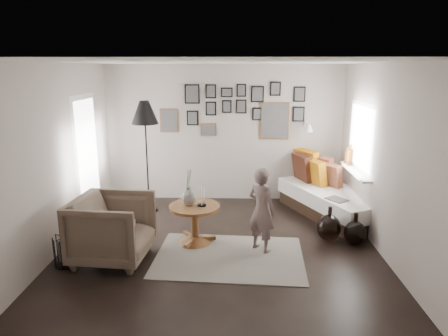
{
  "coord_description": "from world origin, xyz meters",
  "views": [
    {
      "loc": [
        0.21,
        -5.17,
        2.53
      ],
      "look_at": [
        0.05,
        0.5,
        1.1
      ],
      "focal_mm": 32.0,
      "sensor_mm": 36.0,
      "label": 1
    }
  ],
  "objects_px": {
    "child": "(262,210)",
    "demijohn_large": "(329,228)",
    "vase": "(189,194)",
    "floor_lamp": "(145,117)",
    "daybed": "(330,196)",
    "demijohn_small": "(355,233)",
    "armchair": "(113,229)",
    "magazine_basket": "(67,250)",
    "pedestal_table": "(195,226)"
  },
  "relations": [
    {
      "from": "child",
      "to": "demijohn_large",
      "type": "bearing_deg",
      "value": -118.3
    },
    {
      "from": "vase",
      "to": "child",
      "type": "height_order",
      "value": "child"
    },
    {
      "from": "floor_lamp",
      "to": "daybed",
      "type": "bearing_deg",
      "value": -1.19
    },
    {
      "from": "vase",
      "to": "child",
      "type": "distance_m",
      "value": 1.08
    },
    {
      "from": "vase",
      "to": "demijohn_small",
      "type": "height_order",
      "value": "vase"
    },
    {
      "from": "armchair",
      "to": "child",
      "type": "relative_size",
      "value": 0.81
    },
    {
      "from": "demijohn_large",
      "to": "child",
      "type": "bearing_deg",
      "value": -160.94
    },
    {
      "from": "floor_lamp",
      "to": "demijohn_large",
      "type": "bearing_deg",
      "value": -22.22
    },
    {
      "from": "demijohn_small",
      "to": "child",
      "type": "xyz_separation_m",
      "value": [
        -1.39,
        -0.24,
        0.42
      ]
    },
    {
      "from": "magazine_basket",
      "to": "demijohn_large",
      "type": "height_order",
      "value": "demijohn_large"
    },
    {
      "from": "pedestal_table",
      "to": "demijohn_large",
      "type": "xyz_separation_m",
      "value": [
        2.0,
        0.13,
        -0.06
      ]
    },
    {
      "from": "magazine_basket",
      "to": "vase",
      "type": "bearing_deg",
      "value": 25.44
    },
    {
      "from": "daybed",
      "to": "magazine_basket",
      "type": "xyz_separation_m",
      "value": [
        -3.89,
        -1.99,
        -0.13
      ]
    },
    {
      "from": "demijohn_small",
      "to": "daybed",
      "type": "bearing_deg",
      "value": 93.6
    },
    {
      "from": "pedestal_table",
      "to": "child",
      "type": "xyz_separation_m",
      "value": [
        0.96,
        -0.23,
        0.34
      ]
    },
    {
      "from": "demijohn_large",
      "to": "child",
      "type": "distance_m",
      "value": 1.17
    },
    {
      "from": "demijohn_large",
      "to": "child",
      "type": "height_order",
      "value": "child"
    },
    {
      "from": "armchair",
      "to": "magazine_basket",
      "type": "bearing_deg",
      "value": 110.44
    },
    {
      "from": "daybed",
      "to": "magazine_basket",
      "type": "relative_size",
      "value": 5.68
    },
    {
      "from": "daybed",
      "to": "child",
      "type": "relative_size",
      "value": 1.88
    },
    {
      "from": "daybed",
      "to": "vase",
      "type": "bearing_deg",
      "value": -176.39
    },
    {
      "from": "vase",
      "to": "pedestal_table",
      "type": "bearing_deg",
      "value": -14.04
    },
    {
      "from": "vase",
      "to": "daybed",
      "type": "relative_size",
      "value": 0.23
    },
    {
      "from": "floor_lamp",
      "to": "child",
      "type": "relative_size",
      "value": 1.64
    },
    {
      "from": "daybed",
      "to": "pedestal_table",
      "type": "bearing_deg",
      "value": -175.17
    },
    {
      "from": "demijohn_large",
      "to": "child",
      "type": "relative_size",
      "value": 0.44
    },
    {
      "from": "demijohn_small",
      "to": "magazine_basket",
      "type": "bearing_deg",
      "value": -169.63
    },
    {
      "from": "pedestal_table",
      "to": "magazine_basket",
      "type": "distance_m",
      "value": 1.78
    },
    {
      "from": "magazine_basket",
      "to": "child",
      "type": "bearing_deg",
      "value": 10.71
    },
    {
      "from": "daybed",
      "to": "floor_lamp",
      "type": "relative_size",
      "value": 1.15
    },
    {
      "from": "demijohn_large",
      "to": "demijohn_small",
      "type": "distance_m",
      "value": 0.37
    },
    {
      "from": "vase",
      "to": "daybed",
      "type": "distance_m",
      "value": 2.7
    },
    {
      "from": "floor_lamp",
      "to": "magazine_basket",
      "type": "relative_size",
      "value": 4.95
    },
    {
      "from": "vase",
      "to": "demijohn_small",
      "type": "bearing_deg",
      "value": -0.18
    },
    {
      "from": "vase",
      "to": "magazine_basket",
      "type": "height_order",
      "value": "vase"
    },
    {
      "from": "pedestal_table",
      "to": "magazine_basket",
      "type": "bearing_deg",
      "value": -156.25
    },
    {
      "from": "pedestal_table",
      "to": "armchair",
      "type": "xyz_separation_m",
      "value": [
        -1.05,
        -0.55,
        0.17
      ]
    },
    {
      "from": "armchair",
      "to": "pedestal_table",
      "type": "bearing_deg",
      "value": -57.15
    },
    {
      "from": "daybed",
      "to": "child",
      "type": "distance_m",
      "value": 2.01
    },
    {
      "from": "armchair",
      "to": "vase",
      "type": "bearing_deg",
      "value": -54.34
    },
    {
      "from": "daybed",
      "to": "child",
      "type": "height_order",
      "value": "child"
    },
    {
      "from": "daybed",
      "to": "floor_lamp",
      "type": "xyz_separation_m",
      "value": [
        -3.24,
        0.07,
        1.38
      ]
    },
    {
      "from": "vase",
      "to": "daybed",
      "type": "xyz_separation_m",
      "value": [
        2.35,
        1.26,
        -0.42
      ]
    },
    {
      "from": "floor_lamp",
      "to": "child",
      "type": "xyz_separation_m",
      "value": [
        1.93,
        -1.57,
        -1.11
      ]
    },
    {
      "from": "armchair",
      "to": "floor_lamp",
      "type": "distance_m",
      "value": 2.28
    },
    {
      "from": "pedestal_table",
      "to": "armchair",
      "type": "bearing_deg",
      "value": -152.08
    },
    {
      "from": "magazine_basket",
      "to": "child",
      "type": "distance_m",
      "value": 2.66
    },
    {
      "from": "floor_lamp",
      "to": "child",
      "type": "height_order",
      "value": "floor_lamp"
    },
    {
      "from": "vase",
      "to": "child",
      "type": "bearing_deg",
      "value": -13.28
    },
    {
      "from": "floor_lamp",
      "to": "magazine_basket",
      "type": "xyz_separation_m",
      "value": [
        -0.65,
        -2.06,
        -1.52
      ]
    }
  ]
}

